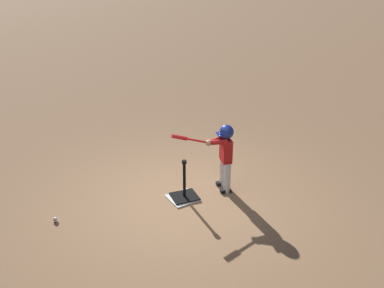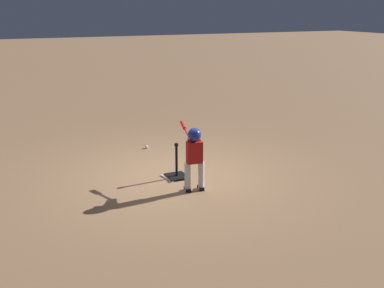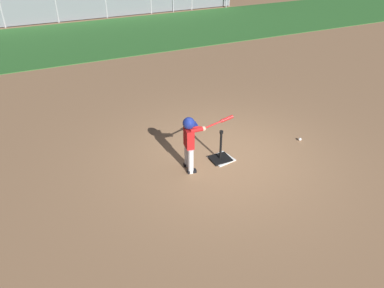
# 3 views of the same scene
# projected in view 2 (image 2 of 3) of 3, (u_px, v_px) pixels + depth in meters

# --- Properties ---
(ground_plane) EXTENTS (90.00, 90.00, 0.00)m
(ground_plane) POSITION_uv_depth(u_px,v_px,m) (172.00, 176.00, 8.81)
(ground_plane) COLOR #99704C
(home_plate) EXTENTS (0.50, 0.50, 0.02)m
(home_plate) POSITION_uv_depth(u_px,v_px,m) (176.00, 176.00, 8.75)
(home_plate) COLOR white
(home_plate) RESTS_ON ground_plane
(batting_tee) EXTENTS (0.42, 0.38, 0.69)m
(batting_tee) POSITION_uv_depth(u_px,v_px,m) (177.00, 173.00, 8.70)
(batting_tee) COLOR black
(batting_tee) RESTS_ON ground_plane
(batter_child) EXTENTS (1.01, 0.38, 1.16)m
(batter_child) POSITION_uv_depth(u_px,v_px,m) (194.00, 151.00, 7.91)
(batter_child) COLOR silver
(batter_child) RESTS_ON ground_plane
(baseball) EXTENTS (0.07, 0.07, 0.07)m
(baseball) POSITION_uv_depth(u_px,v_px,m) (147.00, 147.00, 10.53)
(baseball) COLOR white
(baseball) RESTS_ON ground_plane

